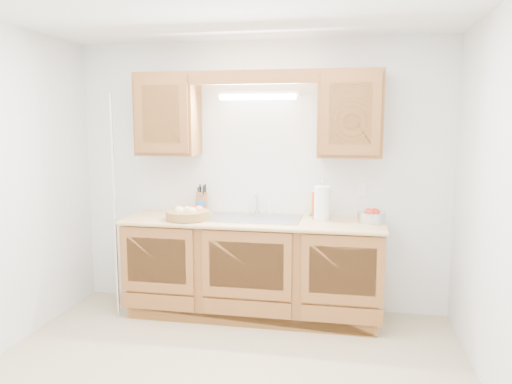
% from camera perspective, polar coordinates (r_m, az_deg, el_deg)
% --- Properties ---
extents(room, '(3.52, 3.50, 2.50)m').
position_cam_1_polar(room, '(3.25, -4.40, -1.00)').
color(room, tan).
rests_on(room, ground).
extents(base_cabinets, '(2.20, 0.60, 0.86)m').
position_cam_1_polar(base_cabinets, '(4.57, -0.31, -8.73)').
color(base_cabinets, brown).
rests_on(base_cabinets, ground).
extents(countertop, '(2.30, 0.63, 0.04)m').
position_cam_1_polar(countertop, '(4.45, -0.35, -3.35)').
color(countertop, '#E6C078').
rests_on(countertop, base_cabinets).
extents(upper_cabinet_left, '(0.55, 0.33, 0.75)m').
position_cam_1_polar(upper_cabinet_left, '(4.74, -10.01, 8.71)').
color(upper_cabinet_left, brown).
rests_on(upper_cabinet_left, room).
extents(upper_cabinet_right, '(0.55, 0.33, 0.75)m').
position_cam_1_polar(upper_cabinet_right, '(4.43, 10.74, 8.75)').
color(upper_cabinet_right, brown).
rests_on(upper_cabinet_right, room).
extents(valance, '(2.20, 0.05, 0.12)m').
position_cam_1_polar(valance, '(4.39, -0.35, 13.01)').
color(valance, brown).
rests_on(valance, room).
extents(fluorescent_fixture, '(0.76, 0.08, 0.08)m').
position_cam_1_polar(fluorescent_fixture, '(4.60, 0.21, 11.00)').
color(fluorescent_fixture, white).
rests_on(fluorescent_fixture, room).
extents(sink, '(0.84, 0.46, 0.36)m').
position_cam_1_polar(sink, '(4.48, -0.29, -3.95)').
color(sink, '#9E9EA3').
rests_on(sink, countertop).
extents(wire_shelf_pole, '(0.03, 0.03, 2.00)m').
position_cam_1_polar(wire_shelf_pole, '(4.59, -15.86, -1.80)').
color(wire_shelf_pole, silver).
rests_on(wire_shelf_pole, ground).
extents(outlet_plate, '(0.08, 0.01, 0.12)m').
position_cam_1_polar(outlet_plate, '(4.63, 12.01, 0.30)').
color(outlet_plate, white).
rests_on(outlet_plate, room).
extents(fruit_basket, '(0.47, 0.47, 0.12)m').
position_cam_1_polar(fruit_basket, '(4.46, -7.83, -2.46)').
color(fruit_basket, olive).
rests_on(fruit_basket, countertop).
extents(knife_block, '(0.12, 0.17, 0.28)m').
position_cam_1_polar(knife_block, '(4.76, -6.26, -1.17)').
color(knife_block, brown).
rests_on(knife_block, countertop).
extents(orange_canister, '(0.08, 0.08, 0.24)m').
position_cam_1_polar(orange_canister, '(4.61, 6.87, -1.28)').
color(orange_canister, '#E94D0C').
rests_on(orange_canister, countertop).
extents(soap_bottle, '(0.11, 0.11, 0.18)m').
position_cam_1_polar(soap_bottle, '(4.73, -6.35, -1.34)').
color(soap_bottle, blue).
rests_on(soap_bottle, countertop).
extents(sponge, '(0.12, 0.08, 0.02)m').
position_cam_1_polar(sponge, '(4.63, 6.85, -2.61)').
color(sponge, '#CC333F').
rests_on(sponge, countertop).
extents(paper_towel, '(0.17, 0.17, 0.35)m').
position_cam_1_polar(paper_towel, '(4.43, 7.56, -1.28)').
color(paper_towel, silver).
rests_on(paper_towel, countertop).
extents(apple_bowl, '(0.27, 0.27, 0.13)m').
position_cam_1_polar(apple_bowl, '(4.40, 13.07, -2.72)').
color(apple_bowl, silver).
rests_on(apple_bowl, countertop).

